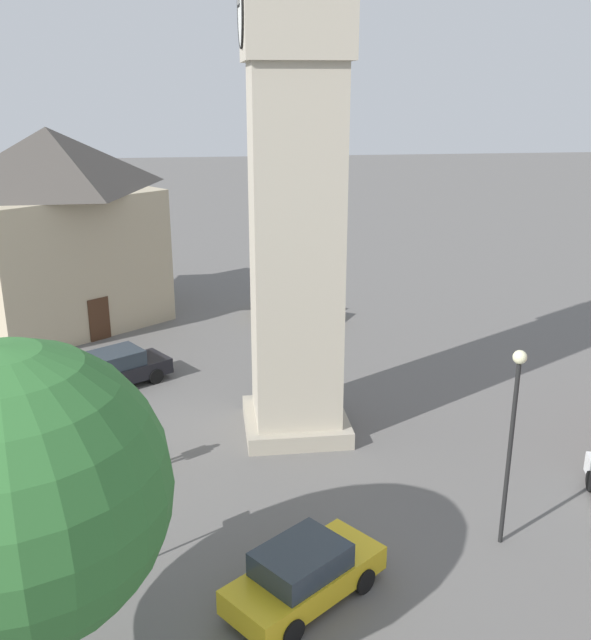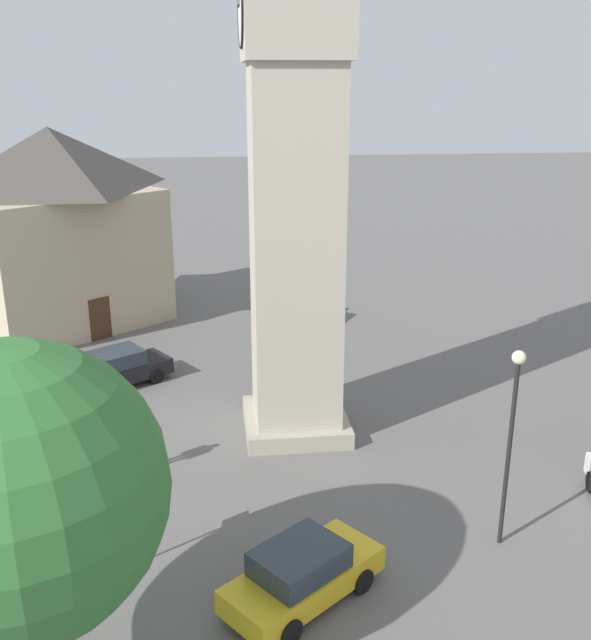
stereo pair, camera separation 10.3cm
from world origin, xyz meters
name	(u,v)px [view 2 (the right image)]	position (x,y,z in m)	size (l,w,h in m)	color
ground_plane	(295,429)	(0.00, 0.00, 0.00)	(200.00, 200.00, 0.00)	#605E5B
clock_tower	(295,39)	(0.00, 0.00, 13.21)	(4.39, 4.39, 22.57)	#A59C89
car_blue_kerb	(303,574)	(-8.94, 0.92, 0.76)	(3.83, 4.31, 1.53)	gold
car_silver_kerb	(297,304)	(12.73, -1.62, 0.76)	(3.66, 4.38, 1.53)	gold
car_red_corner	(119,368)	(4.81, 6.77, 0.76)	(3.68, 4.37, 1.53)	black
pedestrian	(152,439)	(-2.09, 4.94, 1.01)	(0.53, 0.33, 1.69)	#706656
tree	(15,492)	(-11.15, 6.55, 4.83)	(5.71, 5.71, 7.70)	brown
building_terrace_right	(57,227)	(13.29, 10.39, 5.08)	(11.49, 11.87, 9.94)	tan
lamp_post	(512,420)	(-7.32, -4.73, 3.70)	(0.36, 0.36, 5.61)	black
road_sign	(109,509)	(-7.37, 5.57, 1.90)	(0.60, 0.07, 2.80)	gray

